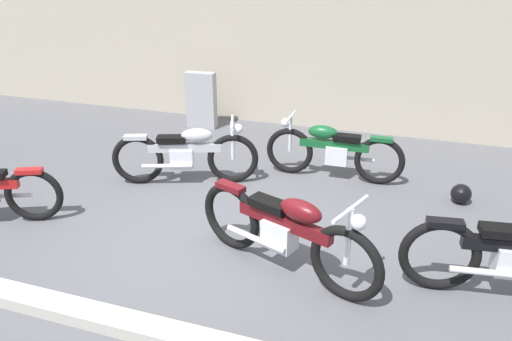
# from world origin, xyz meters

# --- Properties ---
(ground_plane) EXTENTS (40.00, 40.00, 0.00)m
(ground_plane) POSITION_xyz_m (0.00, 0.00, 0.00)
(ground_plane) COLOR #56565B
(building_wall) EXTENTS (18.00, 0.30, 3.30)m
(building_wall) POSITION_xyz_m (0.00, 4.39, 1.65)
(building_wall) COLOR #B2A893
(building_wall) RESTS_ON ground_plane
(curb_strip) EXTENTS (18.00, 0.24, 0.12)m
(curb_strip) POSITION_xyz_m (0.00, -1.52, 0.06)
(curb_strip) COLOR #B7B2A8
(curb_strip) RESTS_ON ground_plane
(stone_marker) EXTENTS (0.55, 0.23, 1.03)m
(stone_marker) POSITION_xyz_m (-1.70, 3.60, 0.51)
(stone_marker) COLOR #9E9EA3
(stone_marker) RESTS_ON ground_plane
(helmet) EXTENTS (0.26, 0.26, 0.26)m
(helmet) POSITION_xyz_m (2.72, 1.86, 0.13)
(helmet) COLOR black
(helmet) RESTS_ON ground_plane
(motorcycle_green) EXTENTS (1.96, 0.55, 0.88)m
(motorcycle_green) POSITION_xyz_m (1.00, 2.10, 0.42)
(motorcycle_green) COLOR black
(motorcycle_green) RESTS_ON ground_plane
(motorcycle_maroon) EXTENTS (2.04, 0.95, 0.96)m
(motorcycle_maroon) POSITION_xyz_m (0.95, -0.28, 0.46)
(motorcycle_maroon) COLOR black
(motorcycle_maroon) RESTS_ON ground_plane
(motorcycle_silver) EXTENTS (1.93, 0.88, 0.91)m
(motorcycle_silver) POSITION_xyz_m (-0.89, 1.31, 0.44)
(motorcycle_silver) COLOR black
(motorcycle_silver) RESTS_ON ground_plane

